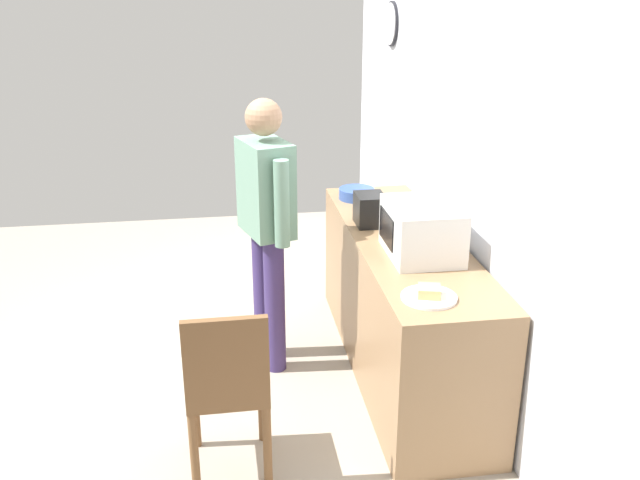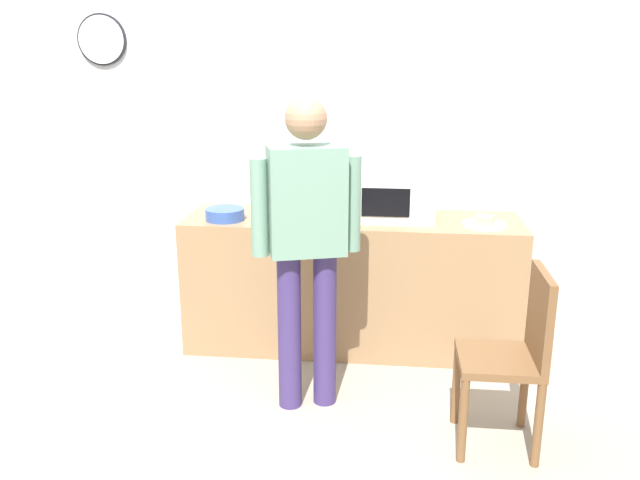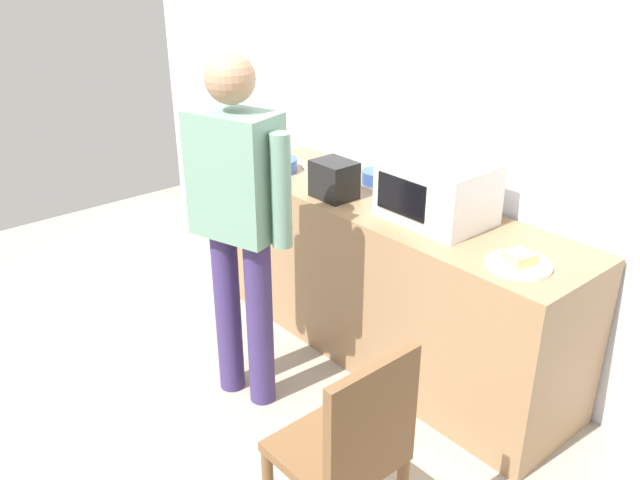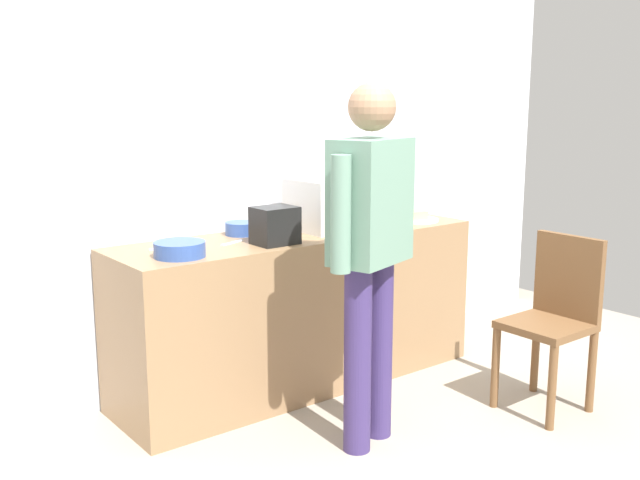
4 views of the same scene
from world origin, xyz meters
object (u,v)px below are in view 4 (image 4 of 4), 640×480
object	(u,v)px
microwave	(335,203)
cereal_bowl	(241,228)
sandwich_plate	(416,218)
wooden_chair	(555,314)
toaster	(275,225)
salad_bowl	(180,249)
fork_utensil	(166,249)
person_standing	(370,239)
spoon_utensil	(232,243)

from	to	relation	value
microwave	cereal_bowl	distance (m)	0.59
sandwich_plate	wooden_chair	xyz separation A→B (m)	(0.05, -1.01, -0.39)
cereal_bowl	toaster	distance (m)	0.34
sandwich_plate	salad_bowl	size ratio (longest dim) A/B	1.10
fork_utensil	person_standing	distance (m)	1.08
cereal_bowl	fork_utensil	size ratio (longest dim) A/B	1.07
microwave	salad_bowl	world-z (taller)	microwave
toaster	person_standing	size ratio (longest dim) A/B	0.13
fork_utensil	salad_bowl	bearing A→B (deg)	-95.77
salad_bowl	microwave	bearing A→B (deg)	7.87
fork_utensil	wooden_chair	world-z (taller)	wooden_chair
sandwich_plate	wooden_chair	size ratio (longest dim) A/B	0.30
salad_bowl	cereal_bowl	xyz separation A→B (m)	(0.54, 0.31, -0.00)
person_standing	wooden_chair	distance (m)	1.22
fork_utensil	spoon_utensil	size ratio (longest dim) A/B	1.00
cereal_bowl	spoon_utensil	world-z (taller)	cereal_bowl
microwave	fork_utensil	distance (m)	1.09
fork_utensil	wooden_chair	distance (m)	2.09
sandwich_plate	toaster	xyz separation A→B (m)	(-1.11, -0.05, 0.08)
microwave	person_standing	distance (m)	0.97
salad_bowl	toaster	xyz separation A→B (m)	(0.55, -0.03, 0.06)
cereal_bowl	spoon_utensil	bearing A→B (deg)	-133.32
cereal_bowl	person_standing	size ratio (longest dim) A/B	0.11
cereal_bowl	fork_utensil	world-z (taller)	cereal_bowl
fork_utensil	wooden_chair	size ratio (longest dim) A/B	0.18
microwave	cereal_bowl	world-z (taller)	microwave
sandwich_plate	spoon_utensil	xyz separation A→B (m)	(-1.29, 0.09, -0.01)
wooden_chair	cereal_bowl	bearing A→B (deg)	132.01
microwave	wooden_chair	xyz separation A→B (m)	(0.61, -1.13, -0.52)
cereal_bowl	toaster	world-z (taller)	toaster
toaster	cereal_bowl	bearing A→B (deg)	90.42
cereal_bowl	spoon_utensil	xyz separation A→B (m)	(-0.17, -0.18, -0.03)
cereal_bowl	toaster	size ratio (longest dim) A/B	0.83
fork_utensil	sandwich_plate	bearing A→B (deg)	-5.66
fork_utensil	spoon_utensil	xyz separation A→B (m)	(0.35, -0.07, 0.00)
sandwich_plate	toaster	size ratio (longest dim) A/B	1.27
toaster	fork_utensil	distance (m)	0.58
salad_bowl	person_standing	distance (m)	0.94
toaster	wooden_chair	distance (m)	1.57
microwave	toaster	distance (m)	0.58
microwave	fork_utensil	world-z (taller)	microwave
salad_bowl	person_standing	size ratio (longest dim) A/B	0.15
toaster	sandwich_plate	bearing A→B (deg)	2.79
toaster	person_standing	xyz separation A→B (m)	(0.08, -0.67, 0.02)
microwave	wooden_chair	world-z (taller)	microwave
sandwich_plate	person_standing	xyz separation A→B (m)	(-1.03, -0.72, 0.10)
toaster	wooden_chair	xyz separation A→B (m)	(1.16, -0.95, -0.47)
salad_bowl	fork_utensil	bearing A→B (deg)	84.23
microwave	sandwich_plate	bearing A→B (deg)	-12.35
spoon_utensil	cereal_bowl	bearing A→B (deg)	46.68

